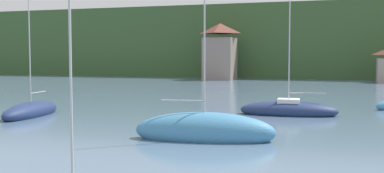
# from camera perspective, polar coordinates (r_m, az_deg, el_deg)

# --- Properties ---
(shore_building_west) EXTENTS (5.19, 5.53, 9.55)m
(shore_building_west) POSITION_cam_1_polar(r_m,az_deg,el_deg) (79.48, 3.44, 4.19)
(shore_building_west) COLOR gray
(shore_building_west) RESTS_ON ground_plane
(sailboat_mid_6) EXTENTS (7.17, 2.96, 9.62)m
(sailboat_mid_6) POSITION_cam_1_polar(r_m,az_deg,el_deg) (22.96, 1.52, -5.48)
(sailboat_mid_6) COLOR teal
(sailboat_mid_6) RESTS_ON ground_plane
(sailboat_far_8) EXTENTS (6.86, 2.71, 8.35)m
(sailboat_far_8) POSITION_cam_1_polar(r_m,az_deg,el_deg) (33.10, 11.73, -2.85)
(sailboat_far_8) COLOR navy
(sailboat_far_8) RESTS_ON ground_plane
(sailboat_mid_9) EXTENTS (2.65, 6.59, 8.39)m
(sailboat_mid_9) POSITION_cam_1_polar(r_m,az_deg,el_deg) (33.71, -19.10, -2.91)
(sailboat_mid_9) COLOR navy
(sailboat_mid_9) RESTS_ON ground_plane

